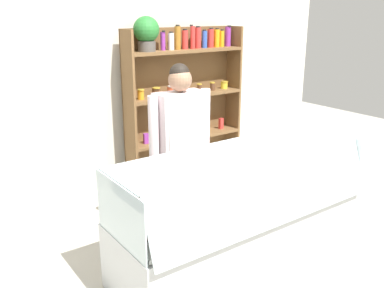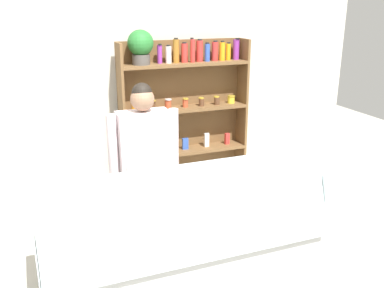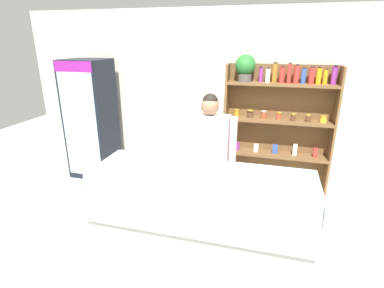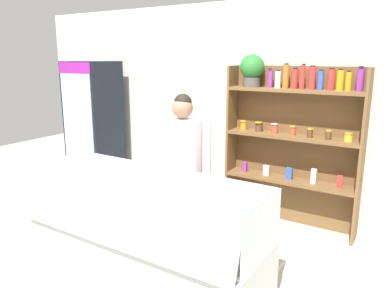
# 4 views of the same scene
# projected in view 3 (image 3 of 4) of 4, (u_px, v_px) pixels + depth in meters

# --- Properties ---
(ground_plane) EXTENTS (12.00, 12.00, 0.00)m
(ground_plane) POSITION_uv_depth(u_px,v_px,m) (184.00, 248.00, 3.41)
(ground_plane) COLOR #B7B2A3
(back_wall) EXTENTS (6.80, 0.10, 2.70)m
(back_wall) POSITION_uv_depth(u_px,v_px,m) (220.00, 97.00, 4.84)
(back_wall) COLOR beige
(back_wall) RESTS_ON ground
(drinks_fridge) EXTENTS (0.68, 0.64, 1.95)m
(drinks_fridge) POSITION_uv_depth(u_px,v_px,m) (91.00, 119.00, 5.01)
(drinks_fridge) COLOR black
(drinks_fridge) RESTS_ON ground
(shelving_unit) EXTENTS (1.57, 0.29, 2.04)m
(shelving_unit) POSITION_uv_depth(u_px,v_px,m) (274.00, 114.00, 4.43)
(shelving_unit) COLOR brown
(shelving_unit) RESTS_ON ground
(deli_display_case) EXTENTS (2.22, 0.82, 1.01)m
(deli_display_case) POSITION_uv_depth(u_px,v_px,m) (201.00, 231.00, 3.18)
(deli_display_case) COLOR silver
(deli_display_case) RESTS_ON ground
(shop_clerk) EXTENTS (0.67, 0.25, 1.65)m
(shop_clerk) POSITION_uv_depth(u_px,v_px,m) (209.00, 148.00, 3.66)
(shop_clerk) COLOR #2D2D38
(shop_clerk) RESTS_ON ground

